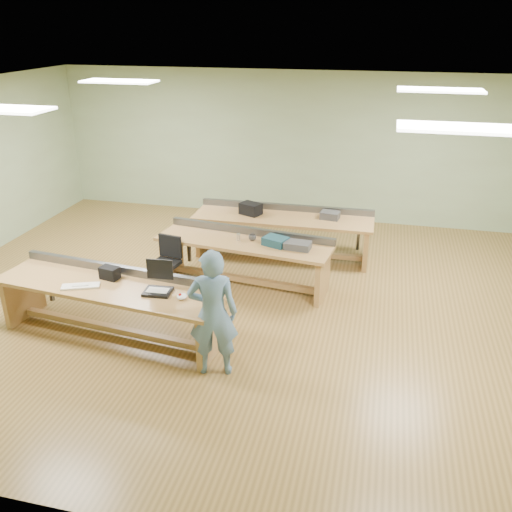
% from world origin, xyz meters
% --- Properties ---
extents(floor, '(10.00, 10.00, 0.00)m').
position_xyz_m(floor, '(0.00, 0.00, 0.00)').
color(floor, olive).
rests_on(floor, ground).
extents(ceiling, '(10.00, 10.00, 0.00)m').
position_xyz_m(ceiling, '(0.00, 0.00, 3.00)').
color(ceiling, silver).
rests_on(ceiling, wall_back).
extents(wall_back, '(10.00, 0.04, 3.00)m').
position_xyz_m(wall_back, '(0.00, 4.00, 1.50)').
color(wall_back, '#95AF84').
rests_on(wall_back, floor).
extents(wall_front, '(10.00, 0.04, 3.00)m').
position_xyz_m(wall_front, '(0.00, -4.00, 1.50)').
color(wall_front, '#95AF84').
rests_on(wall_front, floor).
extents(fluor_panels, '(6.20, 3.50, 0.03)m').
position_xyz_m(fluor_panels, '(0.00, 0.00, 2.97)').
color(fluor_panels, white).
rests_on(fluor_panels, ceiling).
extents(workbench_front, '(3.17, 1.17, 0.86)m').
position_xyz_m(workbench_front, '(-1.50, -1.26, 0.56)').
color(workbench_front, '#A86F46').
rests_on(workbench_front, floor).
extents(workbench_mid, '(2.83, 1.07, 0.86)m').
position_xyz_m(workbench_mid, '(-0.18, 0.60, 0.55)').
color(workbench_mid, '#A86F46').
rests_on(workbench_mid, floor).
extents(workbench_back, '(3.12, 0.88, 0.86)m').
position_xyz_m(workbench_back, '(0.19, 1.84, 0.56)').
color(workbench_back, '#A86F46').
rests_on(workbench_back, floor).
extents(person, '(0.65, 0.51, 1.59)m').
position_xyz_m(person, '(0.06, -1.75, 0.80)').
color(person, slate).
rests_on(person, floor).
extents(laptop_base, '(0.36, 0.30, 0.04)m').
position_xyz_m(laptop_base, '(-0.79, -1.35, 0.77)').
color(laptop_base, black).
rests_on(laptop_base, workbench_front).
extents(laptop_screen, '(0.34, 0.04, 0.27)m').
position_xyz_m(laptop_screen, '(-0.80, -1.22, 1.02)').
color(laptop_screen, black).
rests_on(laptop_screen, laptop_base).
extents(keyboard, '(0.50, 0.32, 0.03)m').
position_xyz_m(keyboard, '(-1.82, -1.43, 0.76)').
color(keyboard, silver).
rests_on(keyboard, workbench_front).
extents(trackball_mouse, '(0.13, 0.15, 0.06)m').
position_xyz_m(trackball_mouse, '(-0.45, -1.42, 0.78)').
color(trackball_mouse, white).
rests_on(trackball_mouse, workbench_front).
extents(camera_bag, '(0.27, 0.20, 0.17)m').
position_xyz_m(camera_bag, '(-1.57, -1.11, 0.83)').
color(camera_bag, black).
rests_on(camera_bag, workbench_front).
extents(task_chair, '(0.53, 0.53, 0.85)m').
position_xyz_m(task_chair, '(-1.32, 0.15, 0.31)').
color(task_chair, black).
rests_on(task_chair, floor).
extents(parts_bin_teal, '(0.42, 0.37, 0.12)m').
position_xyz_m(parts_bin_teal, '(0.33, 0.53, 0.81)').
color(parts_bin_teal, '#163947').
rests_on(parts_bin_teal, workbench_mid).
extents(parts_bin_grey, '(0.41, 0.28, 0.11)m').
position_xyz_m(parts_bin_grey, '(0.68, 0.47, 0.80)').
color(parts_bin_grey, '#37373A').
rests_on(parts_bin_grey, workbench_mid).
extents(mug, '(0.14, 0.14, 0.09)m').
position_xyz_m(mug, '(-0.06, 0.64, 0.80)').
color(mug, '#37373A').
rests_on(mug, workbench_mid).
extents(drinks_can, '(0.07, 0.07, 0.11)m').
position_xyz_m(drinks_can, '(-0.27, 0.58, 0.80)').
color(drinks_can, '#B8B8BC').
rests_on(drinks_can, workbench_mid).
extents(storage_box_back, '(0.42, 0.37, 0.20)m').
position_xyz_m(storage_box_back, '(-0.38, 1.82, 0.85)').
color(storage_box_back, black).
rests_on(storage_box_back, workbench_back).
extents(tray_back, '(0.34, 0.27, 0.13)m').
position_xyz_m(tray_back, '(1.00, 1.90, 0.81)').
color(tray_back, '#37373A').
rests_on(tray_back, workbench_back).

